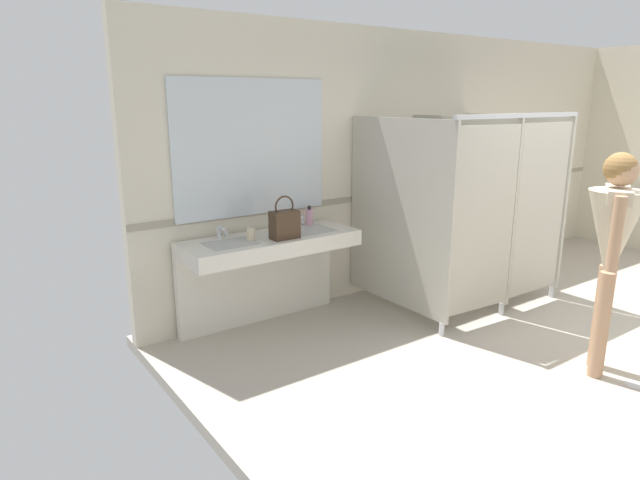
# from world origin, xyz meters

# --- Properties ---
(wall_back) EXTENTS (7.06, 0.12, 2.77)m
(wall_back) POSITION_xyz_m (0.00, 2.56, 1.38)
(wall_back) COLOR beige
(wall_back) RESTS_ON ground_plane
(wall_back_tile_band) EXTENTS (7.06, 0.01, 0.06)m
(wall_back_tile_band) POSITION_xyz_m (0.00, 2.50, 1.05)
(wall_back_tile_band) COLOR #9E937F
(wall_back_tile_band) RESTS_ON wall_back
(vanity_counter) EXTENTS (1.62, 0.58, 1.00)m
(vanity_counter) POSITION_xyz_m (-2.36, 2.28, 0.65)
(vanity_counter) COLOR silver
(vanity_counter) RESTS_ON ground_plane
(mirror_panel) EXTENTS (1.52, 0.02, 1.21)m
(mirror_panel) POSITION_xyz_m (-2.36, 2.49, 1.64)
(mirror_panel) COLOR silver
(mirror_panel) RESTS_ON wall_back
(bathroom_stalls) EXTENTS (1.77, 1.37, 1.94)m
(bathroom_stalls) POSITION_xyz_m (-0.35, 1.62, 1.02)
(bathroom_stalls) COLOR #B2AD9E
(bathroom_stalls) RESTS_ON ground_plane
(person_standing) EXTENTS (0.55, 0.55, 1.70)m
(person_standing) POSITION_xyz_m (-0.72, 0.03, 1.08)
(person_standing) COLOR tan
(person_standing) RESTS_ON ground_plane
(handbag) EXTENTS (0.25, 0.14, 0.38)m
(handbag) POSITION_xyz_m (-2.31, 2.05, 1.02)
(handbag) COLOR #3F2D1E
(handbag) RESTS_ON vanity_counter
(soap_dispenser) EXTENTS (0.07, 0.07, 0.19)m
(soap_dispenser) POSITION_xyz_m (-1.83, 2.36, 0.96)
(soap_dispenser) COLOR #D899B2
(soap_dispenser) RESTS_ON vanity_counter
(paper_cup) EXTENTS (0.07, 0.07, 0.10)m
(paper_cup) POSITION_xyz_m (-2.58, 2.16, 0.93)
(paper_cup) COLOR beige
(paper_cup) RESTS_ON vanity_counter
(floor_drain_cover) EXTENTS (0.14, 0.14, 0.01)m
(floor_drain_cover) POSITION_xyz_m (-0.69, -0.27, 0.00)
(floor_drain_cover) COLOR #B7BABF
(floor_drain_cover) RESTS_ON ground_plane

